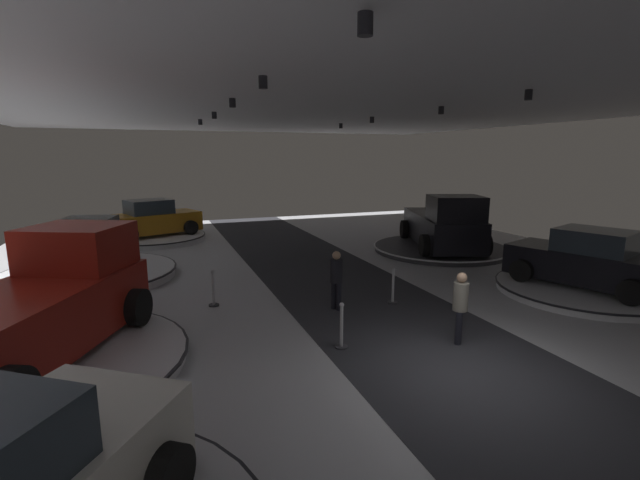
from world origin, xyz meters
TOP-DOWN VIEW (x-y plane):
  - ground at (0.00, 0.00)m, footprint 24.00×44.00m
  - ceiling_with_spotlights at (-0.00, 0.00)m, footprint 24.00×44.00m
  - display_platform_mid_right at (6.46, 2.78)m, footprint 4.92×4.92m
  - display_car_mid_right at (6.47, 2.76)m, footprint 3.27×4.56m
  - display_platform_far_right at (6.01, 9.20)m, footprint 5.68×5.68m
  - pickup_truck_far_right at (5.90, 8.89)m, footprint 4.00×5.70m
  - display_platform_deep_left at (-5.45, 15.95)m, footprint 4.75×4.75m
  - display_car_deep_left at (-5.48, 15.94)m, footprint 4.57×3.35m
  - display_platform_mid_left at (-7.66, 2.94)m, footprint 5.68×5.68m
  - pickup_truck_mid_left at (-7.53, 3.23)m, footprint 4.32×5.69m
  - display_platform_far_left at (-7.50, 9.64)m, footprint 5.53×5.53m
  - display_car_far_left at (-7.50, 9.67)m, footprint 2.92×4.49m
  - visitor_walking_near at (-0.97, 4.09)m, footprint 0.32×0.32m
  - visitor_walking_far at (0.71, 1.20)m, footprint 0.32×0.32m
  - stanchion_a at (-3.98, 5.54)m, footprint 0.28×0.28m
  - stanchion_b at (-1.78, 1.86)m, footprint 0.28×0.28m
  - stanchion_c at (0.70, 4.02)m, footprint 0.28×0.28m

SIDE VIEW (x-z plane):
  - ground at x=0.00m, z-range -0.05..0.00m
  - display_platform_far_right at x=6.01m, z-range 0.02..0.24m
  - display_platform_mid_right at x=6.46m, z-range 0.02..0.25m
  - display_platform_mid_left at x=-7.66m, z-range 0.02..0.26m
  - display_platform_deep_left at x=-5.45m, z-range 0.02..0.30m
  - display_platform_far_left at x=-7.50m, z-range 0.02..0.32m
  - stanchion_a at x=-3.98m, z-range -0.13..0.88m
  - stanchion_b at x=-1.78m, z-range -0.13..0.88m
  - stanchion_c at x=0.70m, z-range -0.13..0.88m
  - visitor_walking_near at x=-0.97m, z-range 0.11..1.70m
  - visitor_walking_far at x=0.71m, z-range 0.11..1.70m
  - display_car_mid_right at x=6.47m, z-range 0.15..1.85m
  - display_car_deep_left at x=-5.48m, z-range 0.19..1.90m
  - display_car_far_left at x=-7.50m, z-range 0.21..1.92m
  - pickup_truck_far_right at x=5.90m, z-range 0.01..2.31m
  - pickup_truck_mid_left at x=-7.53m, z-range 0.03..2.33m
  - ceiling_with_spotlights at x=0.00m, z-range 5.35..5.74m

